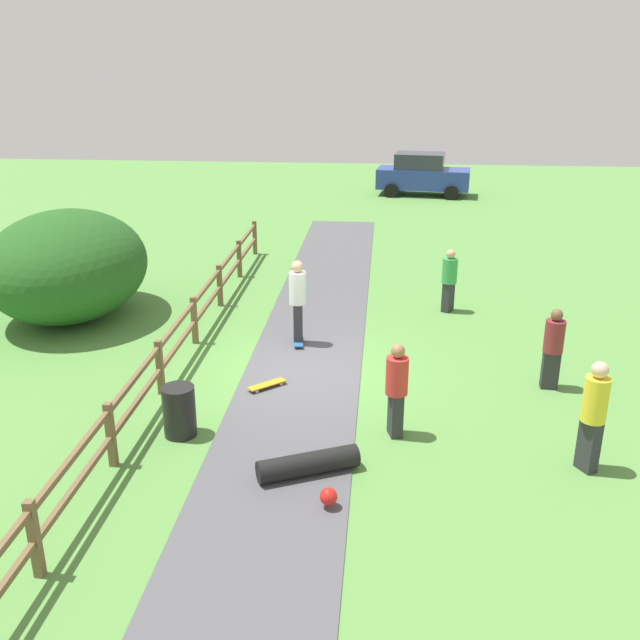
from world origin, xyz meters
The scene contains 13 objects.
ground_plane centered at (0.00, 0.00, 0.00)m, with size 60.00×60.00×0.00m, color #568E42.
asphalt_path centered at (0.00, 0.00, 0.01)m, with size 2.40×28.00×0.02m, color #515156.
wooden_fence centered at (-2.60, 0.00, 0.67)m, with size 0.12×18.12×1.10m.
bush_large centered at (-6.07, 2.68, 1.33)m, with size 3.74×4.49×2.67m, color #23561E.
trash_bin centered at (-1.80, -2.81, 0.45)m, with size 0.56×0.56×0.90m, color black.
skater_riding centered at (-0.27, 1.44, 1.11)m, with size 0.43×0.82×1.93m.
skater_fallen centered at (0.55, -3.93, 0.20)m, with size 1.62×1.47×0.36m.
skateboard_loose centered at (-0.61, -0.90, 0.09)m, with size 0.73×0.68×0.08m.
bystander_yellow centered at (4.87, -3.30, 1.03)m, with size 0.52×0.52×1.85m.
bystander_maroon centered at (4.90, -0.35, 0.90)m, with size 0.39×0.39×1.64m.
bystander_red centered at (1.87, -2.48, 0.93)m, with size 0.47×0.47×1.69m.
bystander_green centered at (3.26, 3.97, 0.89)m, with size 0.52×0.52×1.62m.
parked_car_blue centered at (3.28, 19.99, 0.96)m, with size 4.38×2.41×1.92m.
Camera 1 is at (1.57, -13.33, 6.15)m, focal length 39.88 mm.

